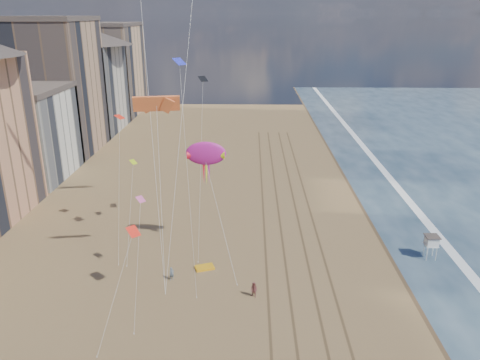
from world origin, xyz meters
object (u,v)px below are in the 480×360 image
kite_flyer_a (172,274)px  kite_flyer_b (254,290)px  lifeguard_stand (432,241)px  show_kite (206,154)px  grounded_kite (205,267)px

kite_flyer_a → kite_flyer_b: kite_flyer_b is taller
lifeguard_stand → kite_flyer_b: lifeguard_stand is taller
show_kite → kite_flyer_b: (6.00, -10.95, -12.27)m
lifeguard_stand → show_kite: show_kite is taller
lifeguard_stand → grounded_kite: 28.71m
show_kite → grounded_kite: bearing=-90.3°
lifeguard_stand → kite_flyer_b: 24.30m
grounded_kite → kite_flyer_a: size_ratio=1.40×
grounded_kite → lifeguard_stand: bearing=-13.3°
lifeguard_stand → kite_flyer_a: size_ratio=1.94×
lifeguard_stand → show_kite: bearing=176.6°
kite_flyer_a → kite_flyer_b: (9.60, -3.34, 0.10)m
lifeguard_stand → kite_flyer_b: (-22.41, -9.28, -1.50)m
lifeguard_stand → show_kite: (-28.41, 1.67, 10.77)m
show_kite → kite_flyer_b: bearing=-61.3°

